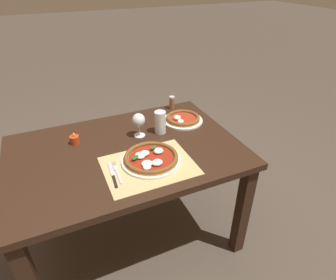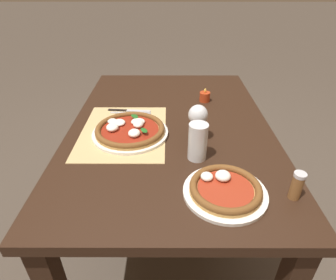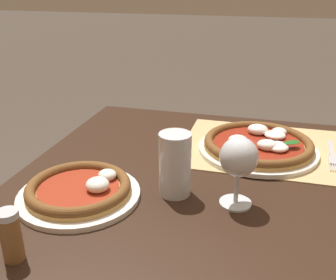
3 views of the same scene
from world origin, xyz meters
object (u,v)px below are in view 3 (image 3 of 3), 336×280
(pizza_near, at_px, (259,145))
(pint_glass, at_px, (175,165))
(wine_glass, at_px, (239,160))
(fork, at_px, (332,155))
(pizza_far, at_px, (80,190))
(pepper_shaker, at_px, (11,235))

(pizza_near, relative_size, pint_glass, 2.26)
(wine_glass, xyz_separation_m, fork, (-0.23, -0.31, -0.10))
(pizza_far, relative_size, pint_glass, 1.87)
(fork, xyz_separation_m, pepper_shaker, (0.58, 0.58, 0.04))
(pizza_far, xyz_separation_m, pint_glass, (-0.20, -0.07, 0.05))
(pint_glass, distance_m, pepper_shaker, 0.36)
(pizza_near, distance_m, fork, 0.20)
(fork, bearing_deg, pint_glass, 38.72)
(fork, bearing_deg, pizza_near, 5.55)
(pizza_far, xyz_separation_m, pepper_shaker, (0.02, 0.22, 0.03))
(wine_glass, bearing_deg, pepper_shaker, 38.23)
(pizza_near, relative_size, wine_glass, 2.11)
(pizza_near, height_order, pizza_far, pizza_near)
(pizza_near, distance_m, pepper_shaker, 0.68)
(pizza_far, distance_m, pint_glass, 0.22)
(pizza_near, height_order, pepper_shaker, pepper_shaker)
(pizza_near, bearing_deg, pizza_far, 43.32)
(pizza_near, bearing_deg, wine_glass, 83.50)
(pint_glass, bearing_deg, pizza_near, -121.83)
(pizza_near, distance_m, pizza_far, 0.51)
(pint_glass, height_order, pepper_shaker, pint_glass)
(pizza_near, bearing_deg, pint_glass, 58.17)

